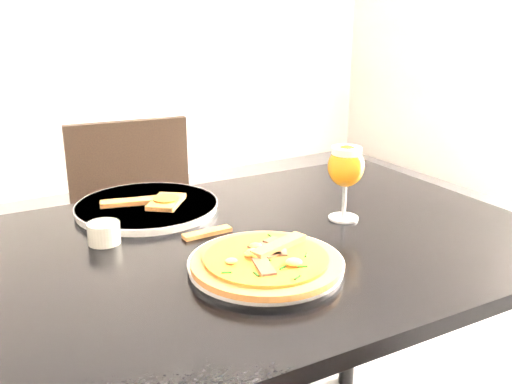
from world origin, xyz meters
TOP-DOWN VIEW (x-y plane):
  - dining_table at (-0.12, 0.16)m, footprint 1.23×0.84m
  - chair_far at (-0.12, 0.83)m, footprint 0.44×0.44m
  - plate_main at (-0.16, 0.04)m, footprint 0.29×0.29m
  - pizza at (-0.17, 0.02)m, footprint 0.27×0.27m
  - plate_second at (-0.23, 0.43)m, footprint 0.38×0.38m
  - crust_scraps at (-0.22, 0.42)m, footprint 0.20×0.13m
  - loose_crust at (-0.18, 0.23)m, footprint 0.11×0.03m
  - sauce_cup at (-0.37, 0.29)m, footprint 0.06×0.06m
  - beer_glass at (0.12, 0.16)m, footprint 0.08×0.08m

SIDE VIEW (x-z plane):
  - chair_far at x=-0.12m, z-range 0.04..0.90m
  - dining_table at x=-0.12m, z-range 0.28..1.03m
  - loose_crust at x=-0.18m, z-range 0.75..0.76m
  - plate_main at x=-0.16m, z-range 0.75..0.76m
  - plate_second at x=-0.23m, z-range 0.75..0.77m
  - crust_scraps at x=-0.22m, z-range 0.77..0.78m
  - sauce_cup at x=-0.37m, z-range 0.75..0.79m
  - pizza at x=-0.17m, z-range 0.76..0.79m
  - beer_glass at x=0.12m, z-range 0.79..0.95m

